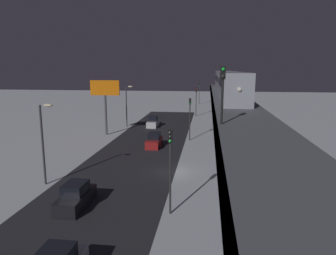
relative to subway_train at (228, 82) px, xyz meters
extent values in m
plane|color=silver|center=(6.67, 17.55, -8.69)|extent=(240.00, 240.00, 0.00)
cube|color=#28282D|center=(11.68, 17.55, -8.69)|extent=(11.00, 91.99, 0.01)
cube|color=slate|center=(0.00, 17.55, -2.18)|extent=(5.00, 91.99, 0.80)
cube|color=#38383D|center=(2.38, 17.55, -2.18)|extent=(0.24, 90.15, 0.80)
cylinder|color=slate|center=(0.00, -20.78, -5.63)|extent=(1.40, 1.40, 6.11)
cylinder|color=slate|center=(0.00, -5.45, -5.63)|extent=(1.40, 1.40, 6.11)
cylinder|color=slate|center=(0.00, 9.88, -5.63)|extent=(1.40, 1.40, 6.11)
cylinder|color=slate|center=(0.00, 25.22, -5.63)|extent=(1.40, 1.40, 6.11)
cube|color=#999EA8|center=(0.00, 9.30, -0.08)|extent=(2.90, 18.00, 3.40)
cube|color=black|center=(0.00, 9.30, 0.33)|extent=(2.94, 16.20, 0.90)
cube|color=#999EA8|center=(0.00, -9.30, -0.08)|extent=(2.90, 18.00, 3.40)
cube|color=black|center=(0.00, -9.30, 0.33)|extent=(2.94, 16.20, 0.90)
sphere|color=white|center=(0.00, 18.35, 0.09)|extent=(0.44, 0.44, 0.44)
cylinder|color=black|center=(2.00, 27.00, -0.18)|extent=(0.16, 0.16, 3.20)
cube|color=black|center=(2.00, 27.00, 1.77)|extent=(0.36, 0.28, 0.90)
sphere|color=#19F23F|center=(2.00, 27.16, 2.00)|extent=(0.22, 0.22, 0.22)
sphere|color=#333333|center=(2.00, 27.16, 1.54)|extent=(0.22, 0.22, 0.22)
cube|color=#A51E1E|center=(10.28, 6.98, -8.14)|extent=(1.80, 4.34, 1.10)
cube|color=black|center=(10.28, 6.98, -7.15)|extent=(1.58, 2.08, 0.87)
cylinder|color=black|center=(11.14, 5.63, -8.37)|extent=(0.20, 0.64, 0.64)
cylinder|color=black|center=(9.43, 5.63, -8.37)|extent=(0.20, 0.64, 0.64)
cylinder|color=black|center=(11.14, 8.32, -8.37)|extent=(0.20, 0.64, 0.64)
cylinder|color=black|center=(9.43, 8.32, -8.37)|extent=(0.20, 0.64, 0.64)
cube|color=silver|center=(13.08, -8.05, -8.14)|extent=(1.80, 4.39, 1.10)
cube|color=black|center=(13.08, -8.05, -7.15)|extent=(1.58, 2.11, 0.87)
cube|color=black|center=(13.08, 26.86, -8.14)|extent=(1.80, 4.44, 1.10)
cube|color=black|center=(13.08, 26.86, -7.15)|extent=(1.58, 2.13, 0.87)
cylinder|color=#2D2D2D|center=(5.58, 27.08, -5.94)|extent=(0.16, 0.16, 5.50)
cube|color=black|center=(5.58, 27.08, -2.74)|extent=(0.32, 0.32, 0.90)
sphere|color=black|center=(5.58, 27.26, -2.44)|extent=(0.20, 0.20, 0.20)
sphere|color=black|center=(5.58, 27.26, -2.74)|extent=(0.20, 0.20, 0.20)
sphere|color=#19E53F|center=(5.58, 27.26, -3.04)|extent=(0.20, 0.20, 0.20)
cylinder|color=#2D2D2D|center=(5.58, 2.44, -5.94)|extent=(0.16, 0.16, 5.50)
cube|color=black|center=(5.58, 2.44, -2.74)|extent=(0.32, 0.32, 0.90)
sphere|color=black|center=(5.58, 2.62, -2.44)|extent=(0.20, 0.20, 0.20)
sphere|color=black|center=(5.58, 2.62, -2.74)|extent=(0.20, 0.20, 0.20)
sphere|color=#19E53F|center=(5.58, 2.62, -3.04)|extent=(0.20, 0.20, 0.20)
cylinder|color=#2D2D2D|center=(5.58, -22.21, -5.94)|extent=(0.16, 0.16, 5.50)
cube|color=black|center=(5.58, -22.21, -2.74)|extent=(0.32, 0.32, 0.90)
sphere|color=red|center=(5.58, -22.03, -2.44)|extent=(0.20, 0.20, 0.20)
sphere|color=black|center=(5.58, -22.03, -2.74)|extent=(0.20, 0.20, 0.20)
sphere|color=black|center=(5.58, -22.03, -3.04)|extent=(0.20, 0.20, 0.20)
cylinder|color=#2D2D2D|center=(5.58, -46.86, -5.94)|extent=(0.16, 0.16, 5.50)
cube|color=black|center=(5.58, -46.86, -2.74)|extent=(0.32, 0.32, 0.90)
sphere|color=black|center=(5.58, -46.68, -2.44)|extent=(0.20, 0.20, 0.20)
sphere|color=black|center=(5.58, -46.68, -2.74)|extent=(0.20, 0.20, 0.20)
sphere|color=#19E53F|center=(5.58, -46.68, -3.04)|extent=(0.20, 0.20, 0.20)
cylinder|color=#4C4C51|center=(19.45, 0.10, -5.44)|extent=(0.36, 0.36, 6.50)
cube|color=orange|center=(19.45, 0.10, -0.99)|extent=(4.80, 0.30, 2.40)
cylinder|color=#38383D|center=(17.98, 22.55, -4.94)|extent=(0.20, 0.20, 7.50)
ellipsoid|color=#F4E5B2|center=(17.18, 22.55, -1.19)|extent=(0.90, 0.44, 0.30)
cylinder|color=#38383D|center=(17.98, -7.45, -4.94)|extent=(0.20, 0.20, 7.50)
ellipsoid|color=#F4E5B2|center=(17.18, -7.45, -1.19)|extent=(0.90, 0.44, 0.30)
camera|label=1|loc=(2.99, 48.69, 2.03)|focal=33.23mm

